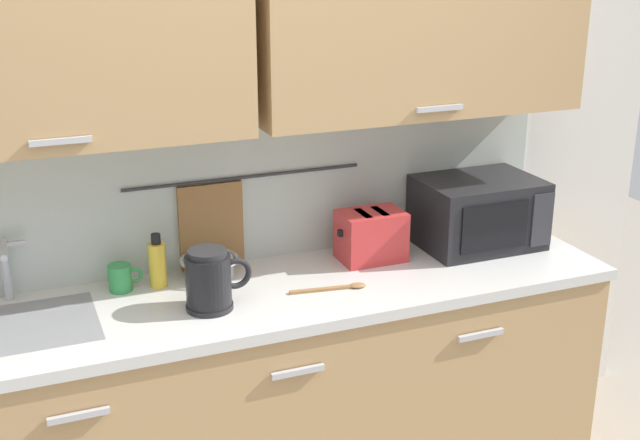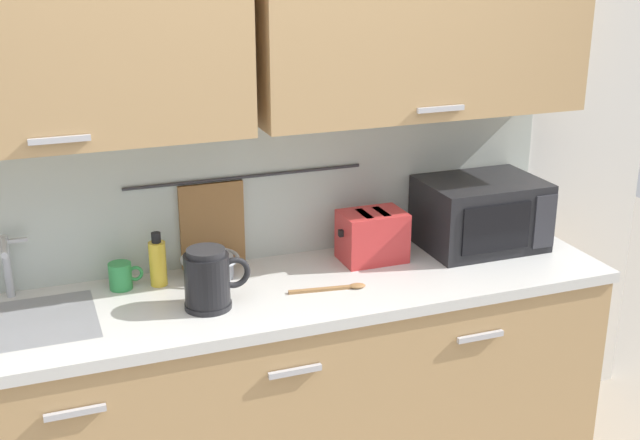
# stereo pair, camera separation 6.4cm
# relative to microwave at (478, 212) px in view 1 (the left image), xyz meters

# --- Properties ---
(counter_unit) EXTENTS (2.53, 0.64, 0.90)m
(counter_unit) POSITION_rel_microwave_xyz_m (-0.93, -0.11, -0.58)
(counter_unit) COLOR tan
(counter_unit) RESTS_ON ground
(back_wall_assembly) EXTENTS (3.70, 0.41, 2.50)m
(back_wall_assembly) POSITION_rel_microwave_xyz_m (-0.92, 0.12, 0.49)
(back_wall_assembly) COLOR silver
(back_wall_assembly) RESTS_ON ground
(sink_faucet) EXTENTS (0.09, 0.17, 0.22)m
(sink_faucet) POSITION_rel_microwave_xyz_m (-1.75, 0.12, 0.01)
(sink_faucet) COLOR #B2B5BA
(sink_faucet) RESTS_ON counter_unit
(microwave) EXTENTS (0.46, 0.35, 0.27)m
(microwave) POSITION_rel_microwave_xyz_m (0.00, 0.00, 0.00)
(microwave) COLOR black
(microwave) RESTS_ON counter_unit
(electric_kettle) EXTENTS (0.23, 0.16, 0.21)m
(electric_kettle) POSITION_rel_microwave_xyz_m (-1.14, -0.18, -0.03)
(electric_kettle) COLOR black
(electric_kettle) RESTS_ON counter_unit
(dish_soap_bottle) EXTENTS (0.06, 0.06, 0.20)m
(dish_soap_bottle) POSITION_rel_microwave_xyz_m (-1.26, 0.06, -0.05)
(dish_soap_bottle) COLOR yellow
(dish_soap_bottle) RESTS_ON counter_unit
(mug_near_sink) EXTENTS (0.12, 0.08, 0.09)m
(mug_near_sink) POSITION_rel_microwave_xyz_m (-1.39, 0.08, -0.09)
(mug_near_sink) COLOR green
(mug_near_sink) RESTS_ON counter_unit
(mixing_bowl) EXTENTS (0.21, 0.21, 0.08)m
(mixing_bowl) POSITION_rel_microwave_xyz_m (-1.07, 0.07, -0.09)
(mixing_bowl) COLOR #A5ADB7
(mixing_bowl) RESTS_ON counter_unit
(toaster) EXTENTS (0.26, 0.17, 0.19)m
(toaster) POSITION_rel_microwave_xyz_m (-0.46, 0.01, -0.04)
(toaster) COLOR red
(toaster) RESTS_ON counter_unit
(wooden_spoon) EXTENTS (0.28, 0.07, 0.01)m
(wooden_spoon) POSITION_rel_microwave_xyz_m (-0.69, -0.20, -0.13)
(wooden_spoon) COLOR #9E7042
(wooden_spoon) RESTS_ON counter_unit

